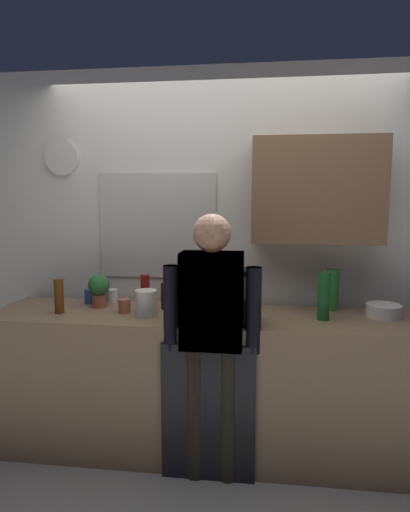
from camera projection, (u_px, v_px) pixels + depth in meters
The scene contains 19 objects.
ground_plane at pixel (211, 476), 2.65m from camera, with size 8.00×8.00×0.00m, color #9E998E.
kitchen_counter at pixel (217, 383), 2.88m from camera, with size 3.00×0.64×0.93m, color #937251.
dishwasher_panel at pixel (208, 414), 2.56m from camera, with size 0.56×0.02×0.84m, color black.
back_wall_assembly at pixel (232, 243), 3.14m from camera, with size 4.60×0.42×2.60m.
coffee_maker at pixel (245, 299), 2.63m from camera, with size 0.20×0.20×0.33m.
bottle_green_wine at pixel (324, 296), 2.68m from camera, with size 0.07×0.07×0.30m, color #195923.
bottle_amber_beer at pixel (59, 296), 2.84m from camera, with size 0.06×0.06×0.23m, color brown.
bottle_olive_oil at pixel (176, 287), 3.06m from camera, with size 0.06×0.06×0.25m, color olive.
bottle_dark_sauce at pixel (165, 296), 2.94m from camera, with size 0.06×0.06×0.18m, color black.
bottle_clear_soda at pixel (332, 290), 2.91m from camera, with size 0.09×0.09×0.28m, color #2D8C33.
bottle_red_vinegar at pixel (145, 290), 3.04m from camera, with size 0.06×0.06×0.22m, color maroon.
cup_white_mug at pixel (112, 296), 3.14m from camera, with size 0.08×0.08×0.10m, color white.
cup_blue_mug at pixel (90, 296), 3.12m from camera, with size 0.08×0.08×0.10m, color #3351B2.
cup_terracotta_mug at pixel (124, 306), 2.85m from camera, with size 0.08×0.08×0.09m, color #B26647.
mixing_bowl at pixel (384, 311), 2.76m from camera, with size 0.22×0.22×0.08m, color white.
potted_plant at pixel (99, 288), 3.00m from camera, with size 0.15×0.15×0.23m.
storage_canister at pixel (146, 303), 2.77m from camera, with size 0.14×0.14×0.17m, color silver.
person_at_sink at pixel (212, 326), 2.52m from camera, with size 0.57×0.22×1.60m.
person_guest at pixel (212, 326), 2.52m from camera, with size 0.57×0.22×1.60m.
Camera 1 is at (0.27, -2.43, 1.69)m, focal length 30.40 mm.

